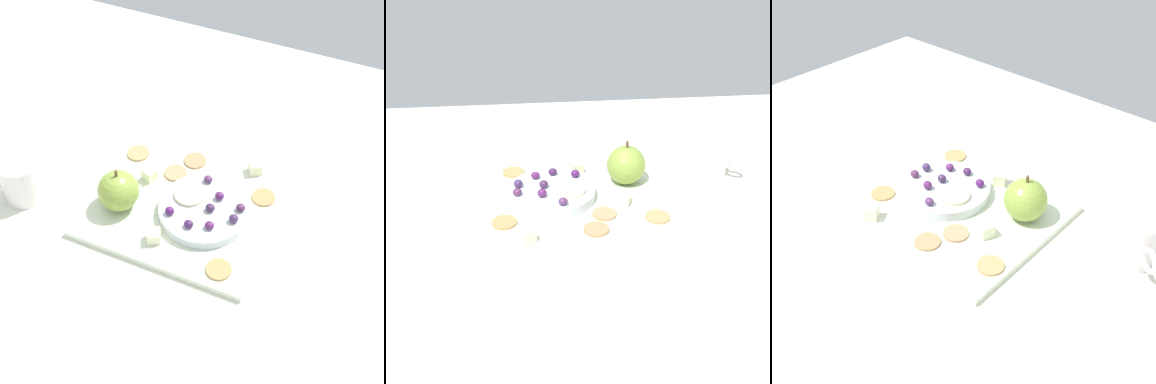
# 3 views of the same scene
# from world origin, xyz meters

# --- Properties ---
(table) EXTENTS (1.49, 1.10, 0.04)m
(table) POSITION_xyz_m (0.00, 0.00, 0.02)
(table) COLOR silver
(table) RESTS_ON ground
(platter) EXTENTS (0.32, 0.29, 0.01)m
(platter) POSITION_xyz_m (-0.04, 0.02, 0.04)
(platter) COLOR silver
(platter) RESTS_ON table
(serving_dish) EXTENTS (0.16, 0.16, 0.02)m
(serving_dish) POSITION_xyz_m (-0.08, 0.03, 0.06)
(serving_dish) COLOR silver
(serving_dish) RESTS_ON platter
(apple_whole) EXTENTS (0.07, 0.07, 0.07)m
(apple_whole) POSITION_xyz_m (0.06, 0.07, 0.09)
(apple_whole) COLOR #88A33E
(apple_whole) RESTS_ON platter
(apple_stem) EXTENTS (0.01, 0.01, 0.01)m
(apple_stem) POSITION_xyz_m (0.06, 0.07, 0.13)
(apple_stem) COLOR brown
(apple_stem) RESTS_ON apple_whole
(cheese_cube_0) EXTENTS (0.03, 0.03, 0.02)m
(cheese_cube_0) POSITION_xyz_m (-0.13, -0.11, 0.06)
(cheese_cube_0) COLOR #F7EFC0
(cheese_cube_0) RESTS_ON platter
(cheese_cube_1) EXTENTS (0.03, 0.03, 0.02)m
(cheese_cube_1) POSITION_xyz_m (0.04, -0.01, 0.06)
(cheese_cube_1) COLOR #EDF3BC
(cheese_cube_1) RESTS_ON platter
(cheese_cube_2) EXTENTS (0.03, 0.03, 0.02)m
(cheese_cube_2) POSITION_xyz_m (-0.03, 0.12, 0.06)
(cheese_cube_2) COLOR #F5F4C5
(cheese_cube_2) RESTS_ON platter
(cracker_0) EXTENTS (0.04, 0.04, 0.00)m
(cracker_0) POSITION_xyz_m (0.01, -0.04, 0.05)
(cracker_0) COLOR tan
(cracker_0) RESTS_ON platter
(cracker_1) EXTENTS (0.04, 0.04, 0.00)m
(cracker_1) POSITION_xyz_m (-0.16, -0.05, 0.05)
(cracker_1) COLOR tan
(cracker_1) RESTS_ON platter
(cracker_2) EXTENTS (0.04, 0.04, 0.00)m
(cracker_2) POSITION_xyz_m (-0.01, -0.09, 0.05)
(cracker_2) COLOR tan
(cracker_2) RESTS_ON platter
(cracker_3) EXTENTS (0.04, 0.04, 0.00)m
(cracker_3) POSITION_xyz_m (-0.15, 0.13, 0.05)
(cracker_3) COLOR tan
(cracker_3) RESTS_ON platter
(cracker_4) EXTENTS (0.04, 0.04, 0.00)m
(cracker_4) POSITION_xyz_m (0.09, -0.06, 0.05)
(cracker_4) COLOR tan
(cracker_4) RESTS_ON platter
(grape_0) EXTENTS (0.02, 0.01, 0.01)m
(grape_0) POSITION_xyz_m (-0.09, 0.03, 0.07)
(grape_0) COLOR #42264E
(grape_0) RESTS_ON serving_dish
(grape_1) EXTENTS (0.02, 0.01, 0.01)m
(grape_1) POSITION_xyz_m (-0.03, 0.07, 0.07)
(grape_1) COLOR #4D1A5F
(grape_1) RESTS_ON serving_dish
(grape_2) EXTENTS (0.02, 0.01, 0.01)m
(grape_2) POSITION_xyz_m (-0.11, 0.07, 0.07)
(grape_2) COLOR #59205B
(grape_2) RESTS_ON serving_dish
(grape_3) EXTENTS (0.02, 0.01, 0.02)m
(grape_3) POSITION_xyz_m (-0.10, 0.00, 0.08)
(grape_3) COLOR #56205C
(grape_3) RESTS_ON serving_dish
(grape_4) EXTENTS (0.02, 0.01, 0.01)m
(grape_4) POSITION_xyz_m (-0.14, 0.01, 0.07)
(grape_4) COLOR #552A51
(grape_4) RESTS_ON serving_dish
(grape_5) EXTENTS (0.02, 0.01, 0.01)m
(grape_5) POSITION_xyz_m (-0.06, -0.03, 0.07)
(grape_5) COLOR #562E5D
(grape_5) RESTS_ON serving_dish
(grape_6) EXTENTS (0.02, 0.01, 0.01)m
(grape_6) POSITION_xyz_m (-0.07, 0.08, 0.07)
(grape_6) COLOR #401E4D
(grape_6) RESTS_ON serving_dish
(grape_7) EXTENTS (0.02, 0.01, 0.02)m
(grape_7) POSITION_xyz_m (-0.14, 0.04, 0.08)
(grape_7) COLOR #432B59
(grape_7) RESTS_ON serving_dish
(apple_slice_0) EXTENTS (0.05, 0.05, 0.01)m
(apple_slice_0) POSITION_xyz_m (-0.05, 0.01, 0.07)
(apple_slice_0) COLOR beige
(apple_slice_0) RESTS_ON serving_dish
(cup) EXTENTS (0.09, 0.08, 0.08)m
(cup) POSITION_xyz_m (0.24, 0.11, 0.08)
(cup) COLOR white
(cup) RESTS_ON table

